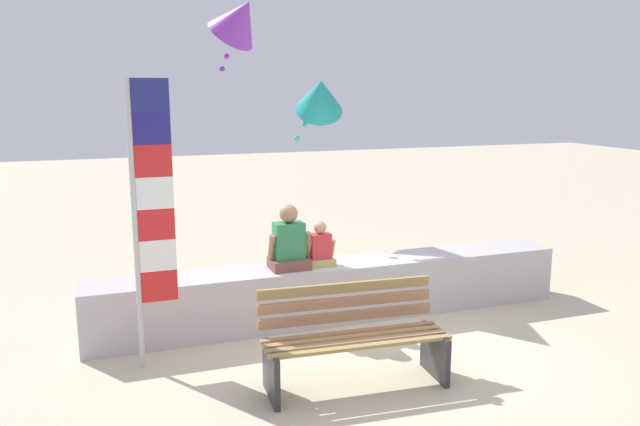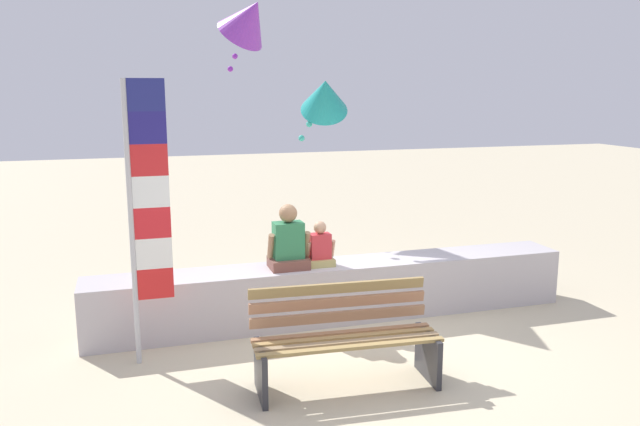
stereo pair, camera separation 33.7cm
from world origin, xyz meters
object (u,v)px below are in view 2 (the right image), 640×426
object	(u,v)px
kite_teal	(325,96)
park_bench	(345,340)
person_adult	(288,243)
kite_purple	(249,19)
person_child	(320,248)
flag_banner	(144,205)

from	to	relation	value
kite_teal	park_bench	bearing A→B (deg)	-103.68
person_adult	kite_purple	size ratio (longest dim) A/B	0.60
person_child	kite_teal	world-z (taller)	kite_teal
person_child	kite_purple	size ratio (longest dim) A/B	0.42
flag_banner	kite_teal	bearing A→B (deg)	37.27
person_adult	flag_banner	xyz separation A→B (m)	(-1.54, -0.58, 0.62)
park_bench	person_adult	xyz separation A→B (m)	(-0.12, 1.58, 0.53)
park_bench	kite_purple	size ratio (longest dim) A/B	1.39
kite_teal	kite_purple	size ratio (longest dim) A/B	0.78
person_child	kite_purple	bearing A→B (deg)	94.61
park_bench	person_child	distance (m)	1.66
park_bench	kite_purple	xyz separation A→B (m)	(0.02, 4.40, 3.21)
kite_teal	kite_purple	bearing A→B (deg)	111.93
flag_banner	kite_purple	distance (m)	4.32
person_child	kite_teal	xyz separation A→B (m)	(0.43, 1.20, 1.68)
person_adult	person_child	size ratio (longest dim) A/B	1.42
person_adult	kite_teal	size ratio (longest dim) A/B	0.76
person_adult	park_bench	bearing A→B (deg)	-85.67
flag_banner	kite_teal	distance (m)	3.09
person_adult	kite_purple	xyz separation A→B (m)	(0.14, 2.82, 2.68)
person_adult	flag_banner	distance (m)	1.76
park_bench	person_child	world-z (taller)	person_child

